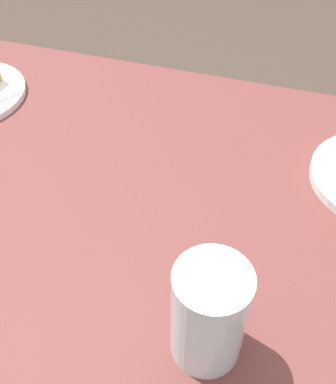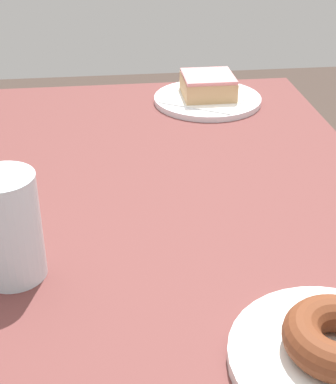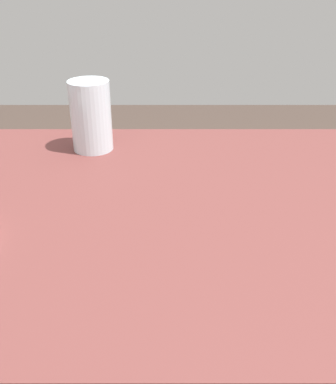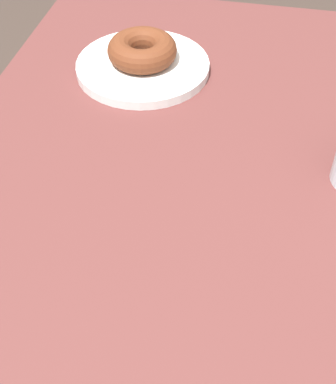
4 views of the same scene
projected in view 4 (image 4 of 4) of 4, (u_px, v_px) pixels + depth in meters
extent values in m
cube|color=brown|center=(174.00, 231.00, 0.66)|extent=(1.13, 0.66, 0.04)
cylinder|color=maroon|center=(103.00, 172.00, 1.30)|extent=(0.06, 0.06, 0.73)
cylinder|color=maroon|center=(328.00, 204.00, 1.22)|extent=(0.06, 0.06, 0.73)
cylinder|color=white|center=(143.00, 67.00, 0.86)|extent=(0.21, 0.21, 0.01)
cube|color=white|center=(143.00, 62.00, 0.86)|extent=(0.19, 0.19, 0.00)
torus|color=brown|center=(142.00, 50.00, 0.84)|extent=(0.11, 0.11, 0.04)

